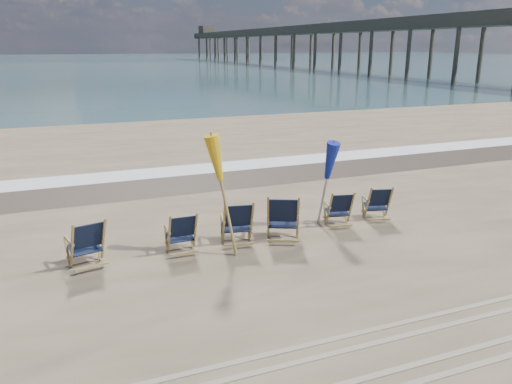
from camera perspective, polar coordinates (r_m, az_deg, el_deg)
ocean at (r=135.63m, az=-20.46°, el=13.75°), size 400.00×400.00×0.00m
surf_foam at (r=16.75m, az=-7.67°, el=2.55°), size 200.00×1.40×0.01m
wet_sand_strip at (r=15.35m, az=-6.30°, el=1.30°), size 200.00×2.60×0.00m
tire_tracks at (r=7.26m, az=15.32°, el=-17.42°), size 80.00×1.30×0.01m
beach_chair_0 at (r=9.69m, az=-17.01°, el=-5.35°), size 0.80×0.86×1.01m
beach_chair_1 at (r=9.89m, az=-6.94°, el=-4.54°), size 0.59×0.67×0.92m
beach_chair_2 at (r=10.19m, az=-0.48°, el=-3.49°), size 0.77×0.84×1.02m
beach_chair_3 at (r=10.31m, az=4.81°, el=-3.07°), size 0.97×1.01×1.10m
beach_chair_4 at (r=11.43m, az=10.80°, el=-1.89°), size 0.70×0.76×0.89m
beach_chair_5 at (r=12.02m, az=14.98°, el=-1.23°), size 0.74×0.78×0.90m
umbrella_yellow at (r=9.31m, az=-3.62°, el=3.32°), size 0.30×0.30×2.41m
umbrella_blue at (r=11.12m, az=7.99°, el=3.40°), size 0.30×0.30×2.02m
fishing_pier at (r=91.63m, az=5.94°, el=16.76°), size 4.40×140.00×9.30m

